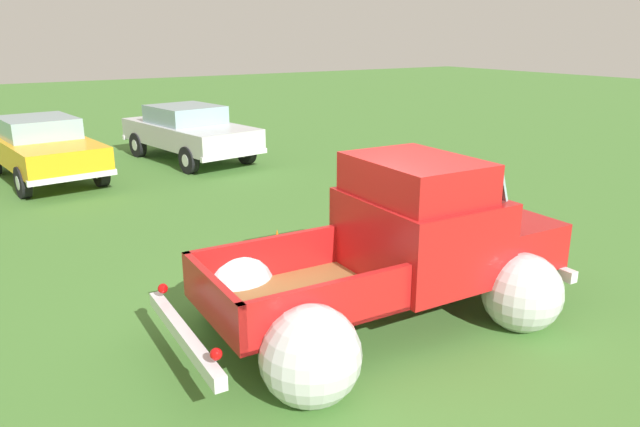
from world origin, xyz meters
TOP-DOWN VIEW (x-y plane):
  - ground_plane at (0.00, 0.00)m, footprint 80.00×80.00m
  - vintage_pickup_truck at (0.39, -0.01)m, footprint 4.69×2.90m
  - show_car_0 at (-2.02, 9.76)m, footprint 2.22×4.46m
  - show_car_1 at (1.61, 10.10)m, footprint 2.52×4.52m
  - lane_cone_0 at (2.63, 1.86)m, footprint 0.36×0.36m
  - lane_cone_1 at (-0.16, 2.01)m, footprint 0.36×0.36m

SIDE VIEW (x-z plane):
  - ground_plane at x=0.00m, z-range 0.00..0.00m
  - lane_cone_0 at x=2.63m, z-range 0.00..0.63m
  - lane_cone_1 at x=-0.16m, z-range 0.00..0.63m
  - vintage_pickup_truck at x=0.39m, z-range -0.22..1.74m
  - show_car_0 at x=-2.02m, z-range 0.06..1.49m
  - show_car_1 at x=1.61m, z-range 0.07..1.50m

